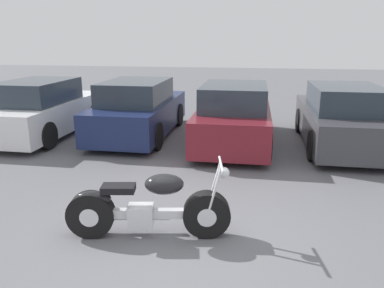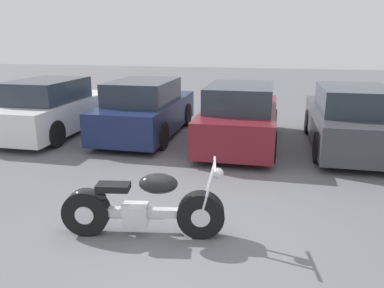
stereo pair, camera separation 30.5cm
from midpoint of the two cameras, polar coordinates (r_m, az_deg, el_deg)
The scene contains 6 objects.
ground_plane at distance 5.11m, azimuth -1.33°, elevation -15.05°, with size 60.00×60.00×0.00m, color slate.
motorcycle at distance 5.17m, azimuth -6.03°, elevation -9.54°, with size 2.21×0.75×1.06m.
parked_car_white at distance 11.14m, azimuth -19.75°, elevation 5.09°, with size 1.81×4.25×1.54m.
parked_car_navy at distance 10.37m, azimuth -6.16°, elevation 5.20°, with size 1.81×4.25×1.54m.
parked_car_maroon at distance 9.49m, azimuth 8.29°, elevation 4.12°, with size 1.81×4.25×1.54m.
parked_car_dark_grey at distance 9.84m, azimuth 23.76°, elevation 3.35°, with size 1.81×4.25×1.54m.
Camera 2 is at (1.19, -4.22, 2.63)m, focal length 35.00 mm.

